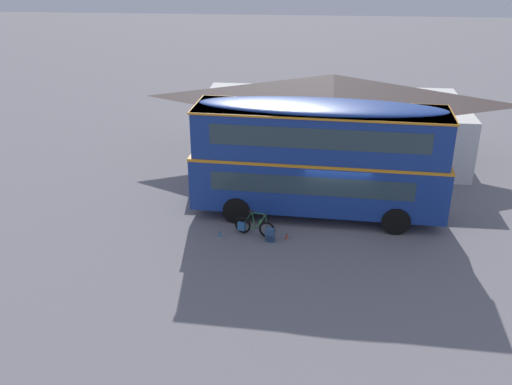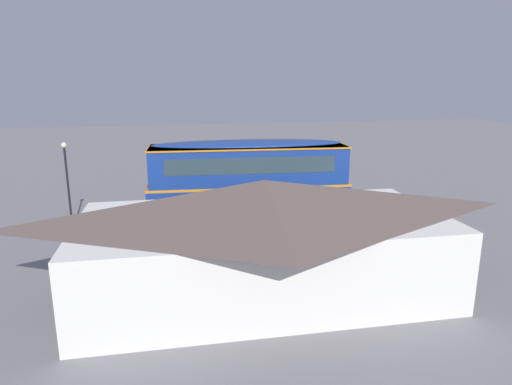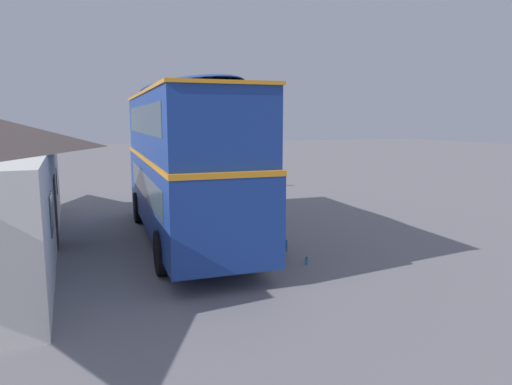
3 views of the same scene
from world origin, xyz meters
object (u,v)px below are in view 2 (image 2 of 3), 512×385
at_px(double_decker_bus, 248,182).
at_px(touring_bicycle, 284,211).
at_px(water_bottle_blue_sports, 304,214).
at_px(street_lamp, 67,178).
at_px(water_bottle_red_squeeze, 261,216).
at_px(backpack_on_ground, 271,211).

distance_m(double_decker_bus, touring_bicycle, 3.88).
relative_size(water_bottle_blue_sports, street_lamp, 0.04).
xyz_separation_m(touring_bicycle, street_lamp, (11.46, 0.15, 2.52)).
relative_size(double_decker_bus, water_bottle_red_squeeze, 42.31).
bearing_deg(touring_bicycle, water_bottle_red_squeeze, -10.81).
bearing_deg(double_decker_bus, water_bottle_red_squeeze, -117.39).
bearing_deg(street_lamp, backpack_on_ground, -176.84).
distance_m(backpack_on_ground, street_lamp, 11.10).
relative_size(touring_bicycle, backpack_on_ground, 2.79).
distance_m(backpack_on_ground, water_bottle_blue_sports, 1.97).
distance_m(double_decker_bus, water_bottle_red_squeeze, 3.56).
bearing_deg(touring_bicycle, water_bottle_blue_sports, -169.19).
distance_m(water_bottle_blue_sports, street_lamp, 13.03).
relative_size(touring_bicycle, street_lamp, 0.35).
xyz_separation_m(backpack_on_ground, water_bottle_blue_sports, (-1.95, 0.20, -0.21)).
height_order(water_bottle_red_squeeze, water_bottle_blue_sports, water_bottle_red_squeeze).
bearing_deg(double_decker_bus, backpack_on_ground, -126.11).
bearing_deg(street_lamp, double_decker_bus, 168.51).
height_order(backpack_on_ground, water_bottle_blue_sports, backpack_on_ground).
xyz_separation_m(touring_bicycle, water_bottle_red_squeeze, (1.29, -0.25, -0.26)).
xyz_separation_m(backpack_on_ground, water_bottle_red_squeeze, (0.62, 0.20, -0.19)).
distance_m(water_bottle_red_squeeze, water_bottle_blue_sports, 2.56).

